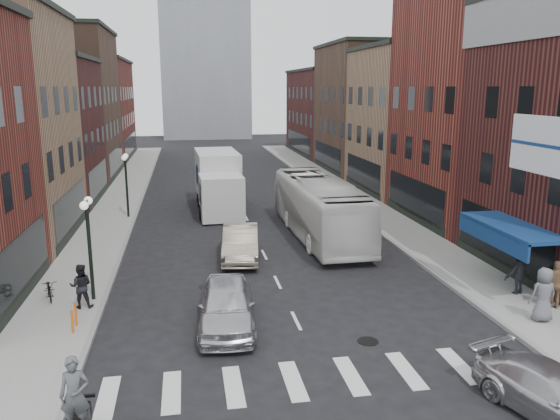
% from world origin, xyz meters
% --- Properties ---
extents(ground, '(160.00, 160.00, 0.00)m').
position_xyz_m(ground, '(0.00, 0.00, 0.00)').
color(ground, black).
rests_on(ground, ground).
extents(sidewalk_left, '(3.00, 74.00, 0.15)m').
position_xyz_m(sidewalk_left, '(-8.50, 22.00, 0.07)').
color(sidewalk_left, gray).
rests_on(sidewalk_left, ground).
extents(sidewalk_right, '(3.00, 74.00, 0.15)m').
position_xyz_m(sidewalk_right, '(8.50, 22.00, 0.07)').
color(sidewalk_right, gray).
rests_on(sidewalk_right, ground).
extents(curb_left, '(0.20, 74.00, 0.16)m').
position_xyz_m(curb_left, '(-7.00, 22.00, 0.00)').
color(curb_left, gray).
rests_on(curb_left, ground).
extents(curb_right, '(0.20, 74.00, 0.16)m').
position_xyz_m(curb_right, '(7.00, 22.00, 0.00)').
color(curb_right, gray).
rests_on(curb_right, ground).
extents(crosswalk_stripes, '(12.00, 2.20, 0.01)m').
position_xyz_m(crosswalk_stripes, '(0.00, -3.00, 0.00)').
color(crosswalk_stripes, silver).
rests_on(crosswalk_stripes, ground).
extents(bldg_left_mid_b, '(10.30, 10.20, 10.30)m').
position_xyz_m(bldg_left_mid_b, '(-14.99, 24.00, 5.15)').
color(bldg_left_mid_b, '#401716').
rests_on(bldg_left_mid_b, ground).
extents(bldg_left_far_a, '(10.30, 12.20, 13.30)m').
position_xyz_m(bldg_left_far_a, '(-14.99, 35.00, 6.65)').
color(bldg_left_far_a, '#4B3225').
rests_on(bldg_left_far_a, ground).
extents(bldg_left_far_b, '(10.30, 16.20, 11.30)m').
position_xyz_m(bldg_left_far_b, '(-14.99, 49.00, 5.65)').
color(bldg_left_far_b, maroon).
rests_on(bldg_left_far_b, ground).
extents(bldg_right_mid_a, '(10.30, 10.20, 14.30)m').
position_xyz_m(bldg_right_mid_a, '(15.00, 14.00, 7.15)').
color(bldg_right_mid_a, maroon).
rests_on(bldg_right_mid_a, ground).
extents(bldg_right_mid_b, '(10.30, 10.20, 11.30)m').
position_xyz_m(bldg_right_mid_b, '(14.99, 24.00, 5.65)').
color(bldg_right_mid_b, '#987354').
rests_on(bldg_right_mid_b, ground).
extents(bldg_right_far_a, '(10.30, 12.20, 12.30)m').
position_xyz_m(bldg_right_far_a, '(14.99, 35.00, 6.15)').
color(bldg_right_far_a, '#4B3225').
rests_on(bldg_right_far_a, ground).
extents(bldg_right_far_b, '(10.30, 16.20, 10.30)m').
position_xyz_m(bldg_right_far_b, '(14.99, 49.00, 5.15)').
color(bldg_right_far_b, '#401716').
rests_on(bldg_right_far_b, ground).
extents(awning_blue, '(1.80, 5.00, 0.78)m').
position_xyz_m(awning_blue, '(8.93, 2.50, 2.63)').
color(awning_blue, navy).
rests_on(awning_blue, ground).
extents(billboard_sign, '(1.52, 3.00, 3.70)m').
position_xyz_m(billboard_sign, '(8.59, 0.50, 6.13)').
color(billboard_sign, black).
rests_on(billboard_sign, ground).
extents(streetlamp_near, '(0.32, 1.22, 4.11)m').
position_xyz_m(streetlamp_near, '(-7.40, 4.00, 2.91)').
color(streetlamp_near, black).
rests_on(streetlamp_near, ground).
extents(streetlamp_far, '(0.32, 1.22, 4.11)m').
position_xyz_m(streetlamp_far, '(-7.40, 18.00, 2.91)').
color(streetlamp_far, black).
rests_on(streetlamp_far, ground).
extents(bike_rack, '(0.08, 0.68, 0.80)m').
position_xyz_m(bike_rack, '(-7.60, 1.30, 0.55)').
color(bike_rack, '#D8590C').
rests_on(bike_rack, sidewalk_left).
extents(box_truck, '(2.95, 8.98, 3.87)m').
position_xyz_m(box_truck, '(-1.58, 19.67, 1.91)').
color(box_truck, silver).
rests_on(box_truck, ground).
extents(motorcycle_rider, '(0.66, 2.36, 2.41)m').
position_xyz_m(motorcycle_rider, '(-6.30, -5.25, 1.12)').
color(motorcycle_rider, black).
rests_on(motorcycle_rider, ground).
extents(transit_bus, '(3.03, 11.88, 3.29)m').
position_xyz_m(transit_bus, '(3.48, 11.86, 1.65)').
color(transit_bus, silver).
rests_on(transit_bus, ground).
extents(sedan_left_near, '(2.25, 4.90, 1.63)m').
position_xyz_m(sedan_left_near, '(-2.48, 0.90, 0.81)').
color(sedan_left_near, silver).
rests_on(sedan_left_near, ground).
extents(sedan_left_far, '(2.20, 4.96, 1.58)m').
position_xyz_m(sedan_left_far, '(-1.22, 8.59, 0.79)').
color(sedan_left_far, '#C1B29C').
rests_on(sedan_left_far, ground).
extents(curb_car, '(3.09, 4.75, 1.28)m').
position_xyz_m(curb_car, '(5.24, -5.87, 0.64)').
color(curb_car, silver).
rests_on(curb_car, ground).
extents(parked_bicycle, '(0.93, 1.60, 0.79)m').
position_xyz_m(parked_bicycle, '(-9.07, 4.35, 0.55)').
color(parked_bicycle, black).
rests_on(parked_bicycle, sidewalk_left).
extents(ped_left_solo, '(0.82, 0.48, 1.68)m').
position_xyz_m(ped_left_solo, '(-7.68, 3.22, 0.99)').
color(ped_left_solo, black).
rests_on(ped_left_solo, sidewalk_left).
extents(ped_right_a, '(1.24, 0.74, 1.81)m').
position_xyz_m(ped_right_a, '(9.11, 1.75, 1.06)').
color(ped_right_a, black).
rests_on(ped_right_a, sidewalk_right).
extents(ped_right_b, '(1.18, 1.04, 1.82)m').
position_xyz_m(ped_right_b, '(9.60, 0.18, 1.06)').
color(ped_right_b, '#926C4A').
rests_on(ped_right_b, sidewalk_right).
extents(ped_right_c, '(0.97, 0.66, 1.94)m').
position_xyz_m(ped_right_c, '(8.42, -0.77, 1.12)').
color(ped_right_c, slate).
rests_on(ped_right_c, sidewalk_right).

